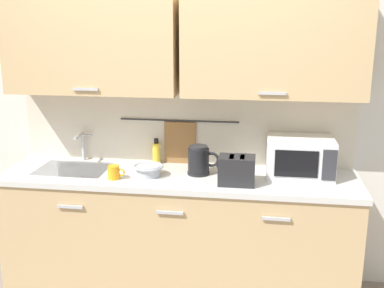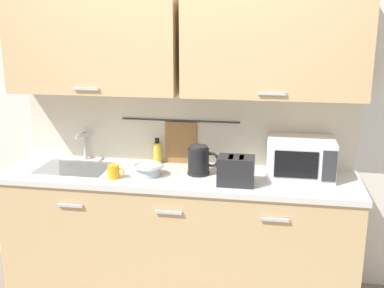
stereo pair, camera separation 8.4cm
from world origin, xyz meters
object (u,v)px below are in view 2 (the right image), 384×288
at_px(dish_soap_bottle, 157,152).
at_px(mug_near_sink, 114,172).
at_px(electric_kettle, 199,161).
at_px(toaster, 236,171).
at_px(microwave, 300,158).
at_px(mixing_bowl, 148,169).

xyz_separation_m(dish_soap_bottle, mug_near_sink, (-0.21, -0.40, -0.04)).
distance_m(electric_kettle, toaster, 0.32).
xyz_separation_m(electric_kettle, dish_soap_bottle, (-0.35, 0.21, -0.01)).
bearing_deg(toaster, microwave, 29.73).
height_order(microwave, mixing_bowl, microwave).
relative_size(electric_kettle, mug_near_sink, 1.89).
bearing_deg(mug_near_sink, microwave, 11.87).
height_order(microwave, electric_kettle, microwave).
bearing_deg(dish_soap_bottle, mug_near_sink, -117.96).
xyz_separation_m(dish_soap_bottle, mixing_bowl, (0.01, -0.30, -0.04)).
bearing_deg(toaster, electric_kettle, 148.55).
height_order(mug_near_sink, mixing_bowl, mug_near_sink).
relative_size(electric_kettle, mixing_bowl, 1.06).
height_order(microwave, mug_near_sink, microwave).
bearing_deg(electric_kettle, mug_near_sink, -161.41).
bearing_deg(electric_kettle, toaster, -31.45).
bearing_deg(electric_kettle, mixing_bowl, -165.43).
xyz_separation_m(microwave, toaster, (-0.43, -0.24, -0.04)).
distance_m(electric_kettle, mug_near_sink, 0.60).
height_order(mixing_bowl, toaster, toaster).
distance_m(dish_soap_bottle, toaster, 0.73).
distance_m(dish_soap_bottle, mug_near_sink, 0.45).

